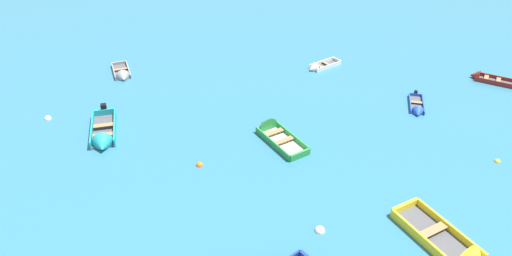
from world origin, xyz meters
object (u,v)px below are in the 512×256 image
object	(u,v)px
rowboat_turquoise_back_row_left	(103,137)
mooring_buoy_far_field	(320,231)
rowboat_green_far_back	(272,131)
rowboat_maroon_far_left	(485,78)
rowboat_white_center	(318,67)
mooring_buoy_trailing	(497,162)
mooring_buoy_outer_edge	(48,119)
rowboat_yellow_cluster_outer	(459,254)
rowboat_blue_foreground_center	(417,109)
mooring_buoy_between_boats_right	(200,165)
rowboat_grey_near_camera	(123,75)

from	to	relation	value
rowboat_turquoise_back_row_left	mooring_buoy_far_field	distance (m)	13.66
rowboat_green_far_back	rowboat_maroon_far_left	bearing A→B (deg)	16.38
rowboat_white_center	mooring_buoy_trailing	distance (m)	14.13
mooring_buoy_far_field	mooring_buoy_outer_edge	bearing A→B (deg)	141.59
rowboat_yellow_cluster_outer	rowboat_green_far_back	bearing A→B (deg)	121.74
rowboat_yellow_cluster_outer	mooring_buoy_trailing	xyz separation A→B (m)	(5.37, 5.95, -0.21)
rowboat_turquoise_back_row_left	rowboat_green_far_back	distance (m)	9.74
rowboat_yellow_cluster_outer	rowboat_blue_foreground_center	distance (m)	12.03
rowboat_turquoise_back_row_left	rowboat_maroon_far_left	bearing A→B (deg)	9.05
rowboat_yellow_cluster_outer	rowboat_green_far_back	world-z (taller)	rowboat_yellow_cluster_outer
rowboat_white_center	rowboat_yellow_cluster_outer	distance (m)	18.36
rowboat_turquoise_back_row_left	rowboat_green_far_back	xyz separation A→B (m)	(9.72, -0.63, -0.05)
mooring_buoy_trailing	mooring_buoy_outer_edge	world-z (taller)	mooring_buoy_outer_edge
rowboat_yellow_cluster_outer	rowboat_turquoise_back_row_left	xyz separation A→B (m)	(-16.04, 10.83, 0.03)
rowboat_blue_foreground_center	mooring_buoy_outer_edge	bearing A→B (deg)	174.80
rowboat_turquoise_back_row_left	mooring_buoy_trailing	bearing A→B (deg)	-12.86
mooring_buoy_between_boats_right	rowboat_grey_near_camera	bearing A→B (deg)	115.08
rowboat_grey_near_camera	mooring_buoy_outer_edge	distance (m)	6.54
rowboat_grey_near_camera	rowboat_maroon_far_left	xyz separation A→B (m)	(25.65, -3.88, 0.02)
mooring_buoy_trailing	rowboat_turquoise_back_row_left	bearing A→B (deg)	167.14
rowboat_grey_near_camera	mooring_buoy_between_boats_right	distance (m)	12.25
rowboat_grey_near_camera	mooring_buoy_far_field	xyz separation A→B (m)	(10.40, -16.58, -0.13)
rowboat_white_center	rowboat_grey_near_camera	bearing A→B (deg)	177.83
rowboat_turquoise_back_row_left	mooring_buoy_far_field	bearing A→B (deg)	-38.91
rowboat_white_center	rowboat_yellow_cluster_outer	world-z (taller)	rowboat_yellow_cluster_outer
mooring_buoy_between_boats_right	rowboat_green_far_back	bearing A→B (deg)	29.80
mooring_buoy_outer_edge	rowboat_maroon_far_left	bearing A→B (deg)	2.48
rowboat_white_center	rowboat_grey_near_camera	world-z (taller)	rowboat_grey_near_camera
rowboat_white_center	mooring_buoy_between_boats_right	distance (m)	13.95
rowboat_turquoise_back_row_left	mooring_buoy_trailing	distance (m)	21.96
rowboat_blue_foreground_center	rowboat_white_center	bearing A→B (deg)	125.44
rowboat_maroon_far_left	mooring_buoy_far_field	world-z (taller)	rowboat_maroon_far_left
mooring_buoy_outer_edge	mooring_buoy_between_boats_right	bearing A→B (deg)	-32.81
rowboat_grey_near_camera	rowboat_maroon_far_left	bearing A→B (deg)	-8.61
rowboat_grey_near_camera	mooring_buoy_outer_edge	bearing A→B (deg)	-127.73
rowboat_white_center	rowboat_green_far_back	world-z (taller)	rowboat_green_far_back
rowboat_maroon_far_left	mooring_buoy_outer_edge	size ratio (longest dim) A/B	7.31
mooring_buoy_trailing	mooring_buoy_outer_edge	distance (m)	26.33
rowboat_white_center	mooring_buoy_far_field	xyz separation A→B (m)	(-3.92, -16.04, -0.14)
mooring_buoy_far_field	rowboat_green_far_back	bearing A→B (deg)	96.48
mooring_buoy_between_boats_right	mooring_buoy_far_field	bearing A→B (deg)	-46.53
rowboat_maroon_far_left	mooring_buoy_between_boats_right	world-z (taller)	rowboat_maroon_far_left
rowboat_white_center	mooring_buoy_outer_edge	world-z (taller)	rowboat_white_center
rowboat_turquoise_back_row_left	mooring_buoy_outer_edge	world-z (taller)	rowboat_turquoise_back_row_left
rowboat_green_far_back	mooring_buoy_outer_edge	world-z (taller)	rowboat_green_far_back
rowboat_white_center	mooring_buoy_far_field	distance (m)	16.51
rowboat_turquoise_back_row_left	mooring_buoy_outer_edge	size ratio (longest dim) A/B	10.56
rowboat_white_center	mooring_buoy_far_field	bearing A→B (deg)	-103.72
rowboat_white_center	mooring_buoy_between_boats_right	xyz separation A→B (m)	(-9.12, -10.55, -0.14)
rowboat_turquoise_back_row_left	rowboat_maroon_far_left	distance (m)	26.21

